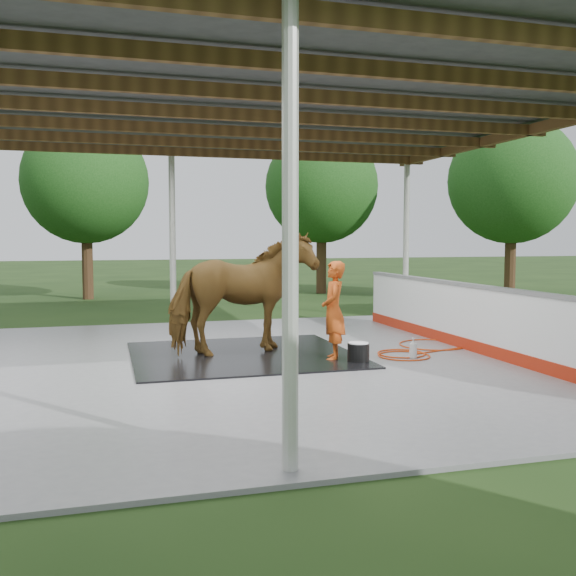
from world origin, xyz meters
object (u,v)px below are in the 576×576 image
object	(u,v)px
dasher_board	(470,318)
horse	(243,293)
handler	(334,311)
wash_bucket	(358,352)

from	to	relation	value
dasher_board	horse	size ratio (longest dim) A/B	3.38
horse	handler	bearing A→B (deg)	-134.25
handler	wash_bucket	world-z (taller)	handler
handler	wash_bucket	bearing A→B (deg)	60.13
dasher_board	horse	distance (m)	3.96
horse	handler	distance (m)	1.54
horse	dasher_board	bearing A→B (deg)	-111.35
wash_bucket	handler	bearing A→B (deg)	131.57
dasher_board	wash_bucket	distance (m)	2.40
dasher_board	wash_bucket	bearing A→B (deg)	-166.17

